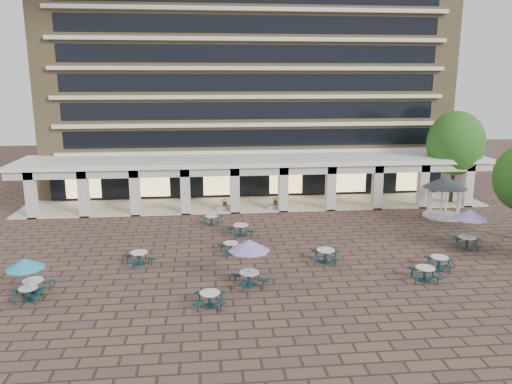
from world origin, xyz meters
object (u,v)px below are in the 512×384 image
Objects in this scene: gazebo at (445,187)px; planter_left at (225,206)px; picnic_table_3 at (425,273)px; planter_right at (276,204)px; picnic_table_1 at (210,298)px; picnic_table_0 at (33,286)px.

gazebo reaches higher than planter_left.
planter_left is (-10.79, 16.58, 0.02)m from picnic_table_3.
planter_right is at bearing 123.46° from picnic_table_3.
planter_right reaches higher than picnic_table_1.
picnic_table_0 is at bearing -133.91° from planter_right.
planter_left is at bearing 65.56° from picnic_table_0.
picnic_table_1 is 1.22× the size of planter_right.
gazebo reaches higher than planter_right.
picnic_table_1 is 24.93m from gazebo.
picnic_table_3 is 0.57× the size of gazebo.
picnic_table_0 is 22.41m from planter_right.
gazebo is 14.35m from planter_right.
picnic_table_0 is 31.89m from gazebo.
picnic_table_1 is at bearing -142.81° from gazebo.
planter_right is at bearing 56.06° from picnic_table_0.
planter_left is at bearing 180.00° from planter_right.
gazebo is at bearing 72.80° from picnic_table_3.
picnic_table_1 is 0.50× the size of gazebo.
picnic_table_1 is 12.55m from picnic_table_3.
planter_left is at bearing 135.68° from picnic_table_3.
picnic_table_0 is 0.97× the size of picnic_table_3.
picnic_table_3 is at bearing 8.82° from picnic_table_0.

